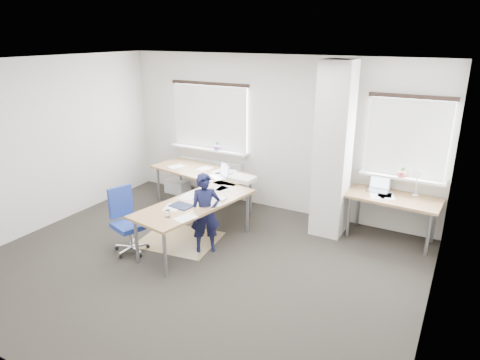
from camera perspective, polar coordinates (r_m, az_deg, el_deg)
The scene contains 8 objects.
ground at distance 6.27m, azimuth -5.76°, elevation -11.15°, with size 6.00×6.00×0.00m, color black.
room_shell at distance 5.87m, azimuth -2.34°, elevation 5.29°, with size 6.04×5.04×2.82m.
floor_mat at distance 6.98m, azimuth -8.05°, elevation -7.87°, with size 1.18×1.00×0.01m, color #91794F.
white_crate at distance 8.94m, azimuth -8.30°, elevation -0.80°, with size 0.46×0.32×0.27m, color white.
desk_main at distance 7.18m, azimuth -5.16°, elevation -0.97°, with size 2.40×2.98×0.96m.
desk_side at distance 7.08m, azimuth 19.78°, elevation -2.43°, with size 1.44×0.79×1.22m.
task_chair at distance 6.68m, azimuth -14.55°, elevation -7.01°, with size 0.56×0.55×0.99m.
person at distance 6.37m, azimuth -4.63°, elevation -4.43°, with size 0.45×0.29×1.22m, color black.
Camera 1 is at (3.13, -4.43, 3.14)m, focal length 32.00 mm.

